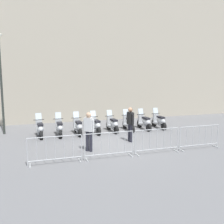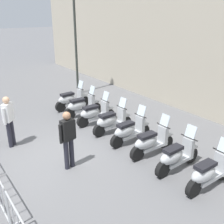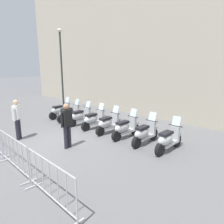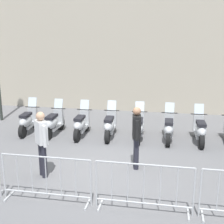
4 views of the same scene
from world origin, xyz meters
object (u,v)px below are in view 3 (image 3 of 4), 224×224
(barrier_segment_2, at_px, (14,155))
(motorcycle_0, at_px, (60,111))
(motorcycle_1, at_px, (69,114))
(street_lamp, at_px, (61,62))
(motorcycle_4, at_px, (108,124))
(barrier_segment_3, at_px, (50,183))
(officer_near_row_end, at_px, (67,123))
(officer_mid_plaza, at_px, (17,117))
(motorcycle_3, at_px, (94,120))
(motorcycle_6, at_px, (145,134))
(motorcycle_5, at_px, (125,128))
(motorcycle_7, at_px, (168,140))
(motorcycle_2, at_px, (80,117))

(barrier_segment_2, bearing_deg, motorcycle_0, 140.10)
(motorcycle_1, distance_m, street_lamp, 4.41)
(motorcycle_0, xyz_separation_m, barrier_segment_2, (4.93, -4.12, 0.07))
(motorcycle_0, bearing_deg, motorcycle_1, 0.82)
(motorcycle_4, distance_m, barrier_segment_3, 5.19)
(barrier_segment_3, relative_size, street_lamp, 0.37)
(officer_near_row_end, height_order, officer_mid_plaza, same)
(motorcycle_1, xyz_separation_m, officer_near_row_end, (3.39, -2.06, 0.53))
(motorcycle_3, relative_size, officer_near_row_end, 1.00)
(officer_mid_plaza, bearing_deg, motorcycle_0, 124.61)
(motorcycle_0, distance_m, motorcycle_6, 6.18)
(motorcycle_5, bearing_deg, motorcycle_7, 4.01)
(motorcycle_1, bearing_deg, barrier_segment_2, -46.65)
(motorcycle_7, bearing_deg, barrier_segment_2, -115.96)
(motorcycle_0, height_order, motorcycle_3, same)
(motorcycle_1, xyz_separation_m, motorcycle_2, (1.03, 0.07, 0.00))
(motorcycle_0, height_order, barrier_segment_2, motorcycle_0)
(motorcycle_3, distance_m, motorcycle_5, 2.06)
(officer_near_row_end, bearing_deg, motorcycle_0, 155.17)
(motorcycle_3, relative_size, motorcycle_5, 1.00)
(motorcycle_2, height_order, street_lamp, street_lamp)
(motorcycle_4, bearing_deg, barrier_segment_3, -55.48)
(barrier_segment_3, bearing_deg, motorcycle_0, 150.51)
(officer_mid_plaza, bearing_deg, motorcycle_2, 91.87)
(motorcycle_3, height_order, officer_mid_plaza, officer_mid_plaza)
(motorcycle_1, distance_m, motorcycle_2, 1.03)
(motorcycle_3, distance_m, barrier_segment_3, 5.78)
(motorcycle_0, relative_size, motorcycle_1, 1.00)
(motorcycle_4, relative_size, officer_mid_plaza, 1.00)
(barrier_segment_3, bearing_deg, motorcycle_4, 124.52)
(barrier_segment_3, distance_m, officer_near_row_end, 3.31)
(motorcycle_3, xyz_separation_m, barrier_segment_2, (1.85, -4.33, 0.07))
(barrier_segment_2, bearing_deg, barrier_segment_3, 3.54)
(motorcycle_6, xyz_separation_m, street_lamp, (-8.16, 0.88, 2.93))
(motorcycle_0, height_order, officer_near_row_end, officer_near_row_end)
(motorcycle_4, distance_m, motorcycle_5, 1.02)
(motorcycle_1, distance_m, motorcycle_3, 2.07)
(motorcycle_6, bearing_deg, motorcycle_5, -176.91)
(motorcycle_5, relative_size, officer_mid_plaza, 1.00)
(motorcycle_0, bearing_deg, motorcycle_5, 4.19)
(barrier_segment_2, bearing_deg, motorcycle_6, 74.82)
(barrier_segment_3, relative_size, officer_mid_plaza, 1.18)
(motorcycle_6, height_order, motorcycle_7, same)
(barrier_segment_2, bearing_deg, officer_mid_plaza, 160.31)
(motorcycle_4, height_order, street_lamp, street_lamp)
(motorcycle_1, height_order, officer_mid_plaza, officer_mid_plaza)
(motorcycle_7, height_order, officer_near_row_end, officer_near_row_end)
(barrier_segment_3, height_order, officer_near_row_end, officer_near_row_end)
(motorcycle_0, xyz_separation_m, street_lamp, (-2.00, 1.31, 2.93))
(motorcycle_4, distance_m, officer_mid_plaza, 3.97)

